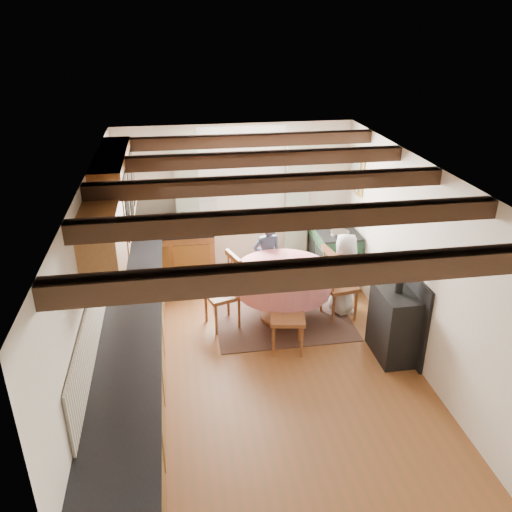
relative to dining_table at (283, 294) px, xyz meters
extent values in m
cube|color=brown|center=(-0.43, -1.15, -0.39)|extent=(3.60, 5.50, 0.00)
cube|color=white|center=(-0.43, -1.15, 2.01)|extent=(3.60, 5.50, 0.00)
cube|color=silver|center=(-0.43, 1.60, 0.81)|extent=(3.60, 0.00, 2.40)
cube|color=silver|center=(-0.43, -3.90, 0.81)|extent=(3.60, 0.00, 2.40)
cube|color=silver|center=(-2.23, -1.15, 0.81)|extent=(0.00, 5.50, 2.40)
cube|color=silver|center=(1.37, -1.15, 0.81)|extent=(0.00, 5.50, 2.40)
cube|color=#321C12|center=(-0.43, -3.15, 1.92)|extent=(3.60, 0.16, 0.16)
cube|color=#321C12|center=(-0.43, -2.15, 1.92)|extent=(3.60, 0.16, 0.16)
cube|color=#321C12|center=(-0.43, -1.15, 1.92)|extent=(3.60, 0.16, 0.16)
cube|color=#321C12|center=(-0.43, -0.15, 1.92)|extent=(3.60, 0.16, 0.16)
cube|color=#321C12|center=(-0.43, 0.85, 1.92)|extent=(3.60, 0.16, 0.16)
cube|color=beige|center=(-2.21, -0.85, 0.81)|extent=(0.02, 4.50, 0.55)
cube|color=beige|center=(-1.43, 1.58, 0.81)|extent=(1.40, 0.02, 0.55)
cube|color=#925D26|center=(-1.93, -1.15, 0.05)|extent=(0.60, 5.30, 0.88)
cube|color=#925D26|center=(-1.48, 1.30, 0.05)|extent=(1.30, 0.60, 0.88)
cube|color=black|center=(-1.91, -1.15, 0.51)|extent=(0.64, 5.30, 0.04)
cube|color=black|center=(-1.48, 1.28, 0.51)|extent=(1.30, 0.64, 0.04)
cube|color=#925D26|center=(-2.06, 0.05, 1.56)|extent=(0.34, 1.80, 0.90)
cube|color=#925D26|center=(-2.06, -1.45, 1.51)|extent=(0.34, 0.90, 0.70)
cube|color=white|center=(-0.33, 1.59, 1.21)|extent=(1.34, 0.03, 1.54)
cube|color=white|center=(-0.33, 1.59, 1.21)|extent=(1.20, 0.01, 1.40)
cube|color=#A3B69B|center=(-1.18, 1.50, 0.71)|extent=(0.35, 0.10, 2.10)
cube|color=#A3B69B|center=(0.52, 1.50, 0.71)|extent=(0.35, 0.10, 2.10)
cylinder|color=black|center=(-0.33, 1.50, 1.81)|extent=(2.00, 0.03, 0.03)
cube|color=gold|center=(1.34, 1.15, 1.31)|extent=(0.04, 0.50, 0.60)
cylinder|color=silver|center=(0.62, 1.57, 1.31)|extent=(0.30, 0.02, 0.30)
cube|color=#3B3128|center=(0.00, 0.00, -0.38)|extent=(1.85, 1.44, 0.01)
imported|color=#283041|center=(-0.08, 0.73, 0.21)|extent=(0.47, 0.34, 1.19)
imported|color=silver|center=(0.88, 0.08, 0.20)|extent=(0.42, 0.60, 1.17)
imported|color=silver|center=(0.11, 0.06, 0.42)|extent=(0.32, 0.32, 0.06)
imported|color=silver|center=(-0.15, -0.27, 0.42)|extent=(0.30, 0.30, 0.07)
imported|color=silver|center=(0.05, 0.02, 0.43)|extent=(0.11, 0.11, 0.09)
cylinder|color=#262628|center=(-1.66, 1.23, 0.65)|extent=(0.14, 0.14, 0.23)
cylinder|color=#262628|center=(-1.46, 1.33, 0.64)|extent=(0.19, 0.19, 0.21)
cylinder|color=#262628|center=(-1.27, 1.20, 0.67)|extent=(0.10, 0.10, 0.28)
camera|label=1|loc=(-1.37, -6.08, 3.45)|focal=36.57mm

